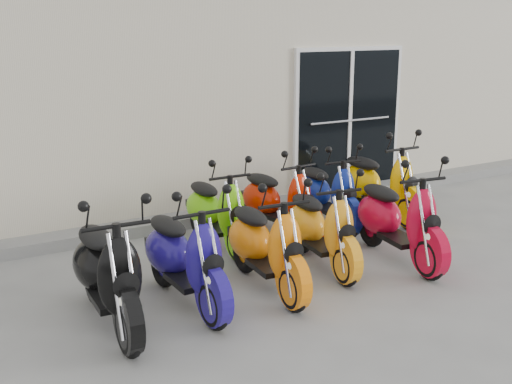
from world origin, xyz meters
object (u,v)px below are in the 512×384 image
scooter_front_black (106,257)px  scooter_front_orange_b (321,216)px  scooter_back_yellow (380,173)px  scooter_back_blue (328,184)px  scooter_front_orange_a (266,232)px  scooter_front_red (399,207)px  scooter_front_blue (184,243)px  scooter_back_green (216,201)px  scooter_back_red (279,191)px

scooter_front_black → scooter_front_orange_b: scooter_front_black is taller
scooter_front_orange_b → scooter_back_yellow: scooter_back_yellow is taller
scooter_front_orange_b → scooter_back_blue: size_ratio=1.02×
scooter_front_black → scooter_front_orange_a: scooter_front_black is taller
scooter_front_red → scooter_front_blue: bearing=-174.3°
scooter_back_green → scooter_back_yellow: scooter_back_yellow is taller
scooter_back_blue → scooter_back_yellow: 0.84m
scooter_front_black → scooter_back_yellow: 4.48m
scooter_front_black → scooter_front_blue: scooter_front_black is taller
scooter_front_orange_b → scooter_back_blue: scooter_front_orange_b is taller
scooter_front_blue → scooter_back_yellow: 3.73m
scooter_back_red → scooter_back_yellow: (1.62, -0.06, 0.05)m
scooter_front_blue → scooter_front_orange_b: bearing=3.8°
scooter_front_orange_b → scooter_back_green: (-0.69, 1.17, -0.00)m
scooter_front_orange_a → scooter_back_red: bearing=57.9°
scooter_front_black → scooter_front_blue: (0.77, 0.06, -0.02)m
scooter_front_blue → scooter_back_blue: size_ratio=1.08×
scooter_front_orange_a → scooter_front_black: bearing=-175.5°
scooter_front_blue → scooter_back_blue: scooter_front_blue is taller
scooter_front_black → scooter_back_green: scooter_front_black is taller
scooter_front_black → scooter_back_red: bearing=30.3°
scooter_front_black → scooter_back_blue: scooter_front_black is taller
scooter_front_black → scooter_front_orange_a: (1.64, -0.02, -0.04)m
scooter_back_green → scooter_back_yellow: 2.50m
scooter_front_blue → scooter_back_blue: bearing=25.4°
scooter_front_orange_a → scooter_front_red: bearing=2.7°
scooter_front_blue → scooter_back_green: scooter_front_blue is taller
scooter_front_blue → scooter_back_green: (1.02, 1.30, -0.04)m
scooter_front_orange_b → scooter_back_green: bearing=129.1°
scooter_back_yellow → scooter_front_orange_a: bearing=-153.2°
scooter_front_blue → scooter_back_red: 2.30m
scooter_front_black → scooter_back_blue: bearing=25.2°
scooter_back_yellow → scooter_back_green: bearing=178.9°
scooter_front_blue → scooter_front_orange_a: scooter_front_blue is taller
scooter_back_green → scooter_back_blue: size_ratio=1.01×
scooter_front_blue → scooter_front_red: size_ratio=0.98×
scooter_front_black → scooter_back_blue: size_ratio=1.12×
scooter_back_red → scooter_back_blue: scooter_back_red is taller
scooter_front_red → scooter_back_red: 1.59m
scooter_front_black → scooter_front_blue: bearing=7.8°
scooter_back_green → scooter_back_blue: scooter_back_green is taller
scooter_front_orange_a → scooter_front_blue: bearing=-179.7°
scooter_back_green → scooter_back_yellow: size_ratio=0.91×
scooter_back_green → scooter_back_blue: 1.67m
scooter_back_blue → scooter_front_red: bearing=-86.9°
scooter_front_black → scooter_back_red: size_ratio=1.09×
scooter_front_blue → scooter_back_red: bearing=33.6°
scooter_front_orange_a → scooter_back_red: size_ratio=1.03×
scooter_front_blue → scooter_back_blue: 2.99m
scooter_front_orange_a → scooter_back_red: scooter_front_orange_a is taller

